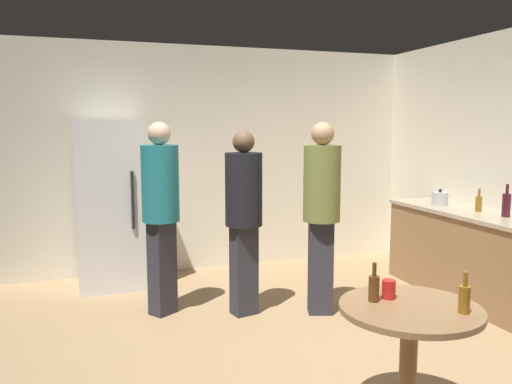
{
  "coord_description": "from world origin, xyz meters",
  "views": [
    {
      "loc": [
        -1.38,
        -3.5,
        1.74
      ],
      "look_at": [
        -0.02,
        0.63,
        1.18
      ],
      "focal_mm": 35.92,
      "sensor_mm": 36.0,
      "label": 1
    }
  ],
  "objects": [
    {
      "name": "refrigerator",
      "position": [
        -1.16,
        2.2,
        0.9
      ],
      "size": [
        0.7,
        0.68,
        1.8
      ],
      "color": "white",
      "rests_on": "ground_plane"
    },
    {
      "name": "kettle",
      "position": [
        2.23,
        1.08,
        0.97
      ],
      "size": [
        0.24,
        0.17,
        0.18
      ],
      "color": "#B2B2B7",
      "rests_on": "kitchen_counter"
    },
    {
      "name": "wine_bottle_on_counter",
      "position": [
        2.33,
        0.26,
        1.02
      ],
      "size": [
        0.08,
        0.08,
        0.31
      ],
      "color": "#3F141E",
      "rests_on": "kitchen_counter"
    },
    {
      "name": "foreground_table",
      "position": [
        0.32,
        -1.13,
        0.63
      ],
      "size": [
        0.8,
        0.8,
        0.73
      ],
      "color": "olive",
      "rests_on": "ground_plane"
    },
    {
      "name": "wall_back",
      "position": [
        0.0,
        2.63,
        1.35
      ],
      "size": [
        5.32,
        0.06,
        2.7
      ],
      "primitive_type": "cube",
      "color": "silver",
      "rests_on": "ground_plane"
    },
    {
      "name": "person_in_black_shirt",
      "position": [
        -0.04,
        0.92,
        1.0
      ],
      "size": [
        0.41,
        0.41,
        1.71
      ],
      "rotation": [
        0.0,
        0.0,
        -1.35
      ],
      "color": "#2D2D38",
      "rests_on": "ground_plane"
    },
    {
      "name": "beer_bottle_on_counter",
      "position": [
        2.31,
        0.59,
        0.98
      ],
      "size": [
        0.06,
        0.06,
        0.23
      ],
      "color": "#8C5919",
      "rests_on": "kitchen_counter"
    },
    {
      "name": "beer_bottle_amber",
      "position": [
        0.53,
        -1.32,
        0.82
      ],
      "size": [
        0.06,
        0.06,
        0.23
      ],
      "color": "#8C5919",
      "rests_on": "foreground_table"
    },
    {
      "name": "person_in_olive_shirt",
      "position": [
        0.65,
        0.72,
        1.05
      ],
      "size": [
        0.43,
        0.43,
        1.78
      ],
      "rotation": [
        0.0,
        0.0,
        -1.88
      ],
      "color": "#2D2D38",
      "rests_on": "ground_plane"
    },
    {
      "name": "kitchen_counter",
      "position": [
        2.28,
        0.65,
        0.45
      ],
      "size": [
        0.64,
        1.98,
        0.9
      ],
      "color": "olive",
      "rests_on": "ground_plane"
    },
    {
      "name": "ground_plane",
      "position": [
        0.0,
        0.0,
        -0.05
      ],
      "size": [
        5.2,
        5.2,
        0.1
      ],
      "primitive_type": "cube",
      "color": "#9E7C56"
    },
    {
      "name": "plastic_cup_red",
      "position": [
        0.27,
        -0.98,
        0.79
      ],
      "size": [
        0.08,
        0.08,
        0.11
      ],
      "primitive_type": "cylinder",
      "color": "red",
      "rests_on": "foreground_table"
    },
    {
      "name": "person_in_teal_shirt",
      "position": [
        -0.76,
        1.16,
        1.05
      ],
      "size": [
        0.47,
        0.47,
        1.79
      ],
      "rotation": [
        0.0,
        0.0,
        -0.97
      ],
      "color": "#2D2D38",
      "rests_on": "ground_plane"
    },
    {
      "name": "beer_bottle_brown",
      "position": [
        0.16,
        -1.0,
        0.82
      ],
      "size": [
        0.06,
        0.06,
        0.23
      ],
      "color": "#593314",
      "rests_on": "foreground_table"
    }
  ]
}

